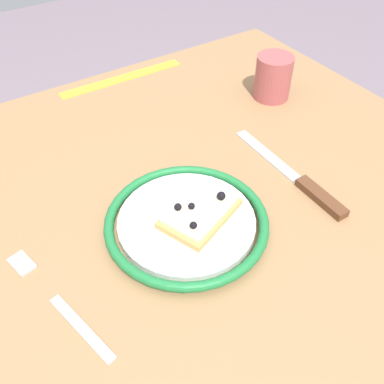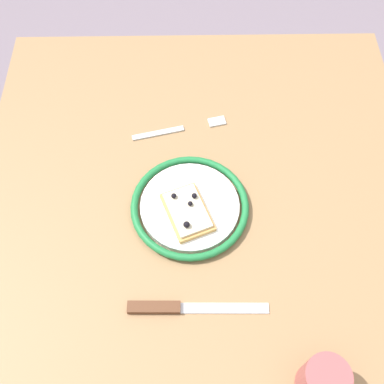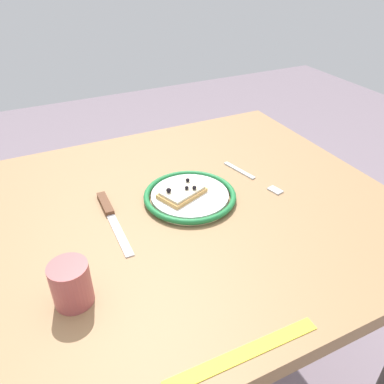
{
  "view_description": "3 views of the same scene",
  "coord_description": "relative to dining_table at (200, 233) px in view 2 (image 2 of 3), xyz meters",
  "views": [
    {
      "loc": [
        -0.21,
        -0.35,
        1.21
      ],
      "look_at": [
        0.02,
        0.0,
        0.8
      ],
      "focal_mm": 40.01,
      "sensor_mm": 36.0,
      "label": 1
    },
    {
      "loc": [
        0.42,
        -0.02,
        1.55
      ],
      "look_at": [
        -0.03,
        -0.02,
        0.78
      ],
      "focal_mm": 44.12,
      "sensor_mm": 36.0,
      "label": 2
    },
    {
      "loc": [
        0.33,
        0.68,
        1.29
      ],
      "look_at": [
        -0.01,
        -0.02,
        0.78
      ],
      "focal_mm": 36.16,
      "sensor_mm": 36.0,
      "label": 3
    }
  ],
  "objects": [
    {
      "name": "plate",
      "position": [
        -0.01,
        -0.02,
        0.1
      ],
      "size": [
        0.22,
        0.22,
        0.02
      ],
      "color": "white",
      "rests_on": "dining_table"
    },
    {
      "name": "cup",
      "position": [
        0.31,
        0.17,
        0.13
      ],
      "size": [
        0.07,
        0.07,
        0.08
      ],
      "primitive_type": "cylinder",
      "color": "#A54C4C",
      "rests_on": "dining_table"
    },
    {
      "name": "pizza_slice_near",
      "position": [
        0.01,
        -0.03,
        0.11
      ],
      "size": [
        0.12,
        0.1,
        0.03
      ],
      "color": "tan",
      "rests_on": "plate"
    },
    {
      "name": "knife",
      "position": [
        0.18,
        -0.05,
        0.1
      ],
      "size": [
        0.02,
        0.24,
        0.01
      ],
      "color": "silver",
      "rests_on": "dining_table"
    },
    {
      "name": "dining_table",
      "position": [
        0.0,
        0.0,
        0.0
      ],
      "size": [
        0.97,
        0.87,
        0.76
      ],
      "color": "#936D47",
      "rests_on": "ground_plane"
    },
    {
      "name": "ground_plane",
      "position": [
        0.0,
        0.0,
        -0.67
      ],
      "size": [
        6.0,
        6.0,
        0.0
      ],
      "primitive_type": "plane",
      "color": "slate"
    },
    {
      "name": "fork",
      "position": [
        -0.2,
        -0.04,
        0.09
      ],
      "size": [
        0.06,
        0.2,
        0.0
      ],
      "color": "silver",
      "rests_on": "dining_table"
    }
  ]
}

